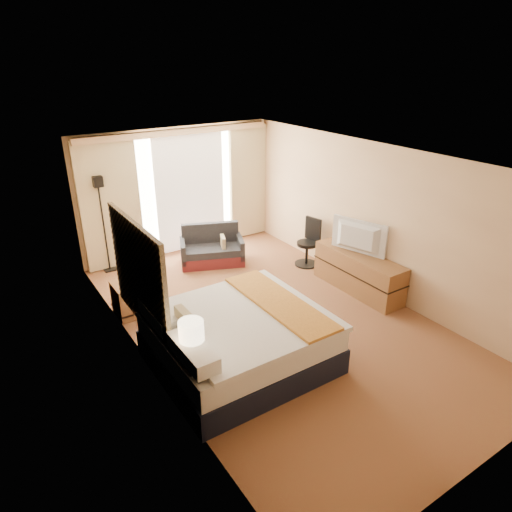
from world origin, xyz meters
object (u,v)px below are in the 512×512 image
television (356,238)px  bed (239,339)px  floor_lamp (101,205)px  loveseat (212,251)px  nightstand_right (129,299)px  media_dresser (358,272)px  lamp_right (128,257)px  nightstand_left (199,384)px  desk_chair (309,244)px  lamp_left (191,332)px

television → bed: bearing=87.3°
floor_lamp → television: bearing=-43.2°
loveseat → television: bearing=-34.5°
nightstand_right → bed: size_ratio=0.25×
bed → nightstand_right: bearing=111.1°
floor_lamp → nightstand_right: bearing=-96.8°
media_dresser → television: (-0.05, 0.08, 0.65)m
nightstand_right → lamp_right: size_ratio=0.91×
media_dresser → loveseat: loveseat is taller
nightstand_left → loveseat: loveseat is taller
nightstand_left → desk_chair: desk_chair is taller
media_dresser → lamp_left: lamp_left is taller
nightstand_right → floor_lamp: bearing=83.2°
nightstand_left → lamp_right: (0.06, 2.48, 0.74)m
desk_chair → television: bearing=-102.4°
nightstand_left → lamp_left: lamp_left is taller
nightstand_right → media_dresser: 3.97m
nightstand_right → media_dresser: media_dresser is taller
floor_lamp → lamp_left: bearing=-93.5°
lamp_left → television: (3.70, 1.12, -0.03)m
lamp_right → media_dresser: bearing=-21.5°
nightstand_right → desk_chair: bearing=-1.5°
nightstand_left → loveseat: 4.10m
bed → lamp_right: 2.30m
media_dresser → lamp_right: 3.97m
loveseat → lamp_right: size_ratio=2.34×
nightstand_right → floor_lamp: floor_lamp is taller
nightstand_left → loveseat: (2.08, 3.53, -0.02)m
loveseat → desk_chair: bearing=-13.0°
television → loveseat: bearing=16.1°
nightstand_left → loveseat: bearing=59.5°
bed → television: bearing=14.5°
loveseat → floor_lamp: (-1.86, 0.82, 1.07)m
nightstand_left → television: television is taller
floor_lamp → television: 4.71m
bed → lamp_left: lamp_left is taller
nightstand_right → lamp_right: bearing=-17.7°
desk_chair → lamp_right: (-3.61, 0.08, 0.59)m
nightstand_left → television: (3.65, 1.13, 0.72)m
television → lamp_left: bearing=89.6°
loveseat → lamp_right: lamp_right is taller
loveseat → desk_chair: size_ratio=1.46×
floor_lamp → television: floor_lamp is taller
nightstand_right → bed: 2.25m
floor_lamp → television: (3.43, -3.22, -0.34)m
bed → lamp_right: lamp_right is taller
nightstand_left → floor_lamp: 4.48m
bed → floor_lamp: size_ratio=1.16×
nightstand_left → floor_lamp: size_ratio=0.29×
television → nightstand_right: bearing=52.3°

